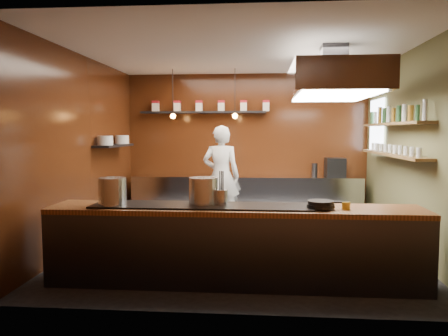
# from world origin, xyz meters

# --- Properties ---
(floor) EXTENTS (5.00, 5.00, 0.00)m
(floor) POSITION_xyz_m (0.00, 0.00, 0.00)
(floor) COLOR black
(floor) RESTS_ON ground
(back_wall) EXTENTS (5.00, 0.00, 5.00)m
(back_wall) POSITION_xyz_m (0.00, 2.50, 1.50)
(back_wall) COLOR #38160A
(back_wall) RESTS_ON ground
(left_wall) EXTENTS (0.00, 5.00, 5.00)m
(left_wall) POSITION_xyz_m (-2.50, 0.00, 1.50)
(left_wall) COLOR #38160A
(left_wall) RESTS_ON ground
(right_wall) EXTENTS (0.00, 5.00, 5.00)m
(right_wall) POSITION_xyz_m (2.50, 0.00, 1.50)
(right_wall) COLOR brown
(right_wall) RESTS_ON ground
(ceiling) EXTENTS (5.00, 5.00, 0.00)m
(ceiling) POSITION_xyz_m (0.00, 0.00, 3.00)
(ceiling) COLOR silver
(ceiling) RESTS_ON back_wall
(window_pane) EXTENTS (0.00, 1.00, 1.00)m
(window_pane) POSITION_xyz_m (2.45, 1.70, 1.90)
(window_pane) COLOR white
(window_pane) RESTS_ON right_wall
(prep_counter) EXTENTS (4.60, 0.65, 0.90)m
(prep_counter) POSITION_xyz_m (0.00, 2.17, 0.45)
(prep_counter) COLOR silver
(prep_counter) RESTS_ON floor
(pass_counter) EXTENTS (4.40, 0.72, 0.94)m
(pass_counter) POSITION_xyz_m (-0.00, -1.60, 0.47)
(pass_counter) COLOR #38383D
(pass_counter) RESTS_ON floor
(tin_shelf) EXTENTS (2.60, 0.26, 0.04)m
(tin_shelf) POSITION_xyz_m (-0.90, 2.36, 2.20)
(tin_shelf) COLOR black
(tin_shelf) RESTS_ON back_wall
(plate_shelf) EXTENTS (0.30, 1.40, 0.04)m
(plate_shelf) POSITION_xyz_m (-2.34, 1.00, 1.55)
(plate_shelf) COLOR black
(plate_shelf) RESTS_ON left_wall
(bottle_shelf_upper) EXTENTS (0.26, 2.80, 0.04)m
(bottle_shelf_upper) POSITION_xyz_m (2.34, 0.30, 1.92)
(bottle_shelf_upper) COLOR brown
(bottle_shelf_upper) RESTS_ON right_wall
(bottle_shelf_lower) EXTENTS (0.26, 2.80, 0.04)m
(bottle_shelf_lower) POSITION_xyz_m (2.34, 0.30, 1.45)
(bottle_shelf_lower) COLOR brown
(bottle_shelf_lower) RESTS_ON right_wall
(extractor_hood) EXTENTS (1.20, 2.00, 0.72)m
(extractor_hood) POSITION_xyz_m (1.30, -0.40, 2.51)
(extractor_hood) COLOR #38383D
(extractor_hood) RESTS_ON ceiling
(pendant_left) EXTENTS (0.10, 0.10, 0.95)m
(pendant_left) POSITION_xyz_m (-1.40, 1.70, 2.15)
(pendant_left) COLOR black
(pendant_left) RESTS_ON ceiling
(pendant_right) EXTENTS (0.10, 0.10, 0.95)m
(pendant_right) POSITION_xyz_m (-0.20, 1.70, 2.15)
(pendant_right) COLOR black
(pendant_right) RESTS_ON ceiling
(storage_tins) EXTENTS (2.43, 0.13, 0.22)m
(storage_tins) POSITION_xyz_m (-0.75, 2.36, 2.33)
(storage_tins) COLOR beige
(storage_tins) RESTS_ON tin_shelf
(plate_stacks) EXTENTS (0.26, 1.16, 0.16)m
(plate_stacks) POSITION_xyz_m (-2.34, 1.00, 1.65)
(plate_stacks) COLOR silver
(plate_stacks) RESTS_ON plate_shelf
(bottles) EXTENTS (0.06, 2.66, 0.24)m
(bottles) POSITION_xyz_m (2.34, 0.30, 2.06)
(bottles) COLOR silver
(bottles) RESTS_ON bottle_shelf_upper
(wine_glasses) EXTENTS (0.07, 2.37, 0.13)m
(wine_glasses) POSITION_xyz_m (2.34, 0.30, 1.53)
(wine_glasses) COLOR silver
(wine_glasses) RESTS_ON bottle_shelf_lower
(stockpot_large) EXTENTS (0.44, 0.44, 0.32)m
(stockpot_large) POSITION_xyz_m (-1.45, -1.69, 1.10)
(stockpot_large) COLOR silver
(stockpot_large) RESTS_ON pass_counter
(stockpot_small) EXTENTS (0.43, 0.43, 0.32)m
(stockpot_small) POSITION_xyz_m (-0.38, -1.58, 1.10)
(stockpot_small) COLOR #BBBEC2
(stockpot_small) RESTS_ON pass_counter
(utensil_crock) EXTENTS (0.16, 0.16, 0.18)m
(utensil_crock) POSITION_xyz_m (-0.16, -1.61, 1.03)
(utensil_crock) COLOR silver
(utensil_crock) RESTS_ON pass_counter
(frying_pan) EXTENTS (0.49, 0.32, 0.08)m
(frying_pan) POSITION_xyz_m (0.99, -1.68, 0.98)
(frying_pan) COLOR black
(frying_pan) RESTS_ON pass_counter
(butter_jar) EXTENTS (0.12, 0.12, 0.09)m
(butter_jar) POSITION_xyz_m (1.27, -1.66, 0.96)
(butter_jar) COLOR yellow
(butter_jar) RESTS_ON pass_counter
(espresso_machine) EXTENTS (0.39, 0.37, 0.38)m
(espresso_machine) POSITION_xyz_m (1.78, 2.16, 1.09)
(espresso_machine) COLOR black
(espresso_machine) RESTS_ON prep_counter
(chef) EXTENTS (0.71, 0.48, 1.92)m
(chef) POSITION_xyz_m (-0.45, 1.54, 0.96)
(chef) COLOR silver
(chef) RESTS_ON floor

